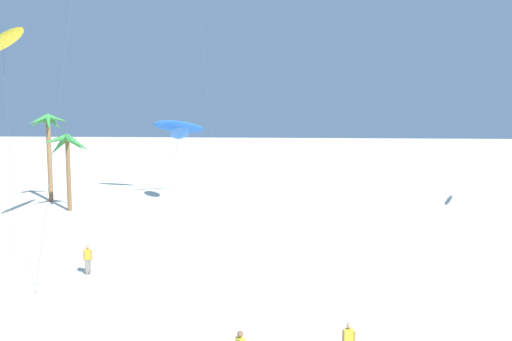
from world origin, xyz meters
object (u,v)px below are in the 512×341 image
object	(u,v)px
flying_kite_4	(179,133)
person_far_watcher	(88,258)
palm_tree_3	(48,132)
palm_tree_4	(67,148)
flying_kite_3	(3,41)
flying_kite_5	(179,127)

from	to	relation	value
flying_kite_4	person_far_watcher	xyz separation A→B (m)	(-0.10, -22.39, -5.56)
palm_tree_3	palm_tree_4	xyz separation A→B (m)	(3.72, -4.45, -1.14)
flying_kite_3	person_far_watcher	world-z (taller)	flying_kite_3
flying_kite_3	flying_kite_5	xyz separation A→B (m)	(7.15, 18.83, -6.14)
flying_kite_5	flying_kite_4	bearing A→B (deg)	-78.00
flying_kite_4	flying_kite_5	world-z (taller)	flying_kite_5
flying_kite_5	person_far_watcher	size ratio (longest dim) A/B	5.56
flying_kite_3	palm_tree_4	bearing A→B (deg)	93.94
flying_kite_3	person_far_watcher	size ratio (longest dim) A/B	8.51
flying_kite_5	person_far_watcher	world-z (taller)	flying_kite_5
flying_kite_3	flying_kite_4	xyz separation A→B (m)	(7.79, 15.82, -6.60)
palm_tree_4	flying_kite_5	bearing A→B (deg)	44.77
palm_tree_3	person_far_watcher	distance (m)	25.76
palm_tree_3	palm_tree_4	bearing A→B (deg)	-50.14
palm_tree_3	flying_kite_3	size ratio (longest dim) A/B	0.59
flying_kite_3	flying_kite_5	distance (m)	21.05
flying_kite_3	person_far_watcher	distance (m)	15.81
flying_kite_4	flying_kite_5	xyz separation A→B (m)	(-0.64, 3.00, 0.46)
palm_tree_3	flying_kite_3	distance (m)	17.33
flying_kite_3	person_far_watcher	bearing A→B (deg)	-40.50
flying_kite_5	palm_tree_3	bearing A→B (deg)	-163.72
palm_tree_3	flying_kite_5	size ratio (longest dim) A/B	0.91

